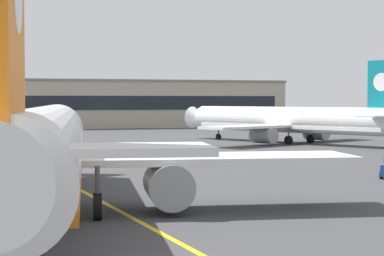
{
  "coord_description": "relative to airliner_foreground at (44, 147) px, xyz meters",
  "views": [
    {
      "loc": [
        -5.92,
        -22.68,
        5.73
      ],
      "look_at": [
        5.28,
        13.64,
        4.23
      ],
      "focal_mm": 66.69,
      "sensor_mm": 36.0,
      "label": 1
    }
  ],
  "objects": [
    {
      "name": "safety_cone_by_nose_gear",
      "position": [
        2.21,
        16.11,
        -3.11
      ],
      "size": [
        0.44,
        0.44,
        0.55
      ],
      "color": "orange",
      "rests_on": "ground"
    },
    {
      "name": "airliner_foreground",
      "position": [
        0.0,
        0.0,
        0.0
      ],
      "size": [
        32.36,
        41.42,
        11.65
      ],
      "color": "white",
      "rests_on": "ground"
    },
    {
      "name": "airliner_background",
      "position": [
        36.49,
        49.72,
        -0.37
      ],
      "size": [
        27.39,
        34.25,
        10.38
      ],
      "color": "white",
      "rests_on": "ground"
    },
    {
      "name": "taxiway_centreline",
      "position": [
        2.58,
        16.86,
        -3.37
      ],
      "size": [
        13.88,
        179.51,
        0.01
      ],
      "primitive_type": "cube",
      "rotation": [
        0.0,
        0.0,
        0.08
      ],
      "color": "yellow",
      "rests_on": "ground"
    }
  ]
}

